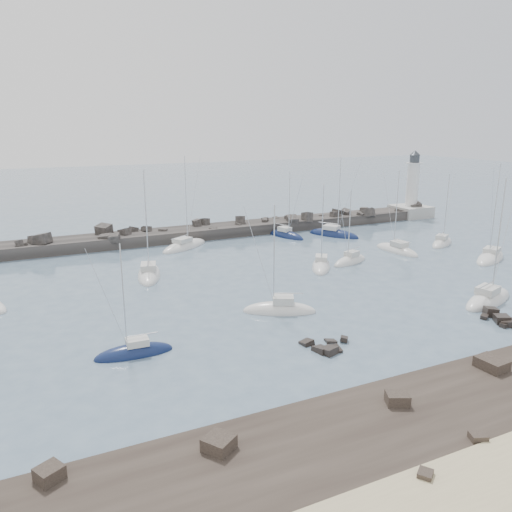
{
  "coord_description": "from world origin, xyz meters",
  "views": [
    {
      "loc": [
        -27.45,
        -43.08,
        19.39
      ],
      "look_at": [
        -1.59,
        12.0,
        3.08
      ],
      "focal_mm": 35.0,
      "sensor_mm": 36.0,
      "label": 1
    }
  ],
  "objects": [
    {
      "name": "sailboat_6",
      "position": [
        8.84,
        13.03,
        0.14
      ],
      "size": [
        6.45,
        7.97,
        12.65
      ],
      "color": "silver",
      "rests_on": "ground"
    },
    {
      "name": "ground",
      "position": [
        0.0,
        0.0,
        0.0
      ],
      "size": [
        400.0,
        400.0,
        0.0
      ],
      "primitive_type": "plane",
      "color": "slate",
      "rests_on": "ground"
    },
    {
      "name": "lighthouse",
      "position": [
        47.0,
        38.0,
        3.09
      ],
      "size": [
        7.0,
        7.0,
        14.6
      ],
      "color": "#9E9E99",
      "rests_on": "ground"
    },
    {
      "name": "sailboat_10",
      "position": [
        24.24,
        15.49,
        0.14
      ],
      "size": [
        3.28,
        8.65,
        13.47
      ],
      "color": "silver",
      "rests_on": "ground"
    },
    {
      "name": "sailboat_5",
      "position": [
        -4.2,
        0.58,
        0.16
      ],
      "size": [
        8.01,
        5.68,
        12.53
      ],
      "color": "silver",
      "rests_on": "ground"
    },
    {
      "name": "sailboat_3",
      "position": [
        -13.66,
        19.23,
        0.15
      ],
      "size": [
        5.21,
        9.72,
        14.73
      ],
      "color": "silver",
      "rests_on": "ground"
    },
    {
      "name": "sailboat_8",
      "position": [
        21.68,
        29.21,
        0.15
      ],
      "size": [
        7.36,
        9.62,
        14.96
      ],
      "color": "#101C44",
      "rests_on": "ground"
    },
    {
      "name": "sailboat_13",
      "position": [
        13.65,
        32.02,
        0.15
      ],
      "size": [
        4.69,
        8.09,
        12.41
      ],
      "color": "#101C44",
      "rests_on": "ground"
    },
    {
      "name": "sailboat_9",
      "position": [
        13.93,
        13.37,
        0.15
      ],
      "size": [
        7.33,
        4.39,
        11.34
      ],
      "color": "silver",
      "rests_on": "ground"
    },
    {
      "name": "sailboat_4",
      "position": [
        -4.88,
        31.99,
        0.14
      ],
      "size": [
        9.98,
        8.01,
        15.53
      ],
      "color": "silver",
      "rests_on": "ground"
    },
    {
      "name": "rock_cluster_far",
      "position": [
        14.72,
        -11.1,
        0.19
      ],
      "size": [
        2.79,
        4.56,
        1.56
      ],
      "color": "black",
      "rests_on": "ground"
    },
    {
      "name": "sailboat_12",
      "position": [
        34.23,
        16.16,
        0.15
      ],
      "size": [
        7.93,
        6.03,
        12.46
      ],
      "color": "silver",
      "rests_on": "ground"
    },
    {
      "name": "sailboat_11",
      "position": [
        33.6,
        6.11,
        0.13
      ],
      "size": [
        9.87,
        7.02,
        15.01
      ],
      "color": "silver",
      "rests_on": "ground"
    },
    {
      "name": "breakwater",
      "position": [
        -7.74,
        37.99,
        0.32
      ],
      "size": [
        115.0,
        7.78,
        4.89
      ],
      "color": "#2B2826",
      "rests_on": "ground"
    },
    {
      "name": "sailboat_2",
      "position": [
        -20.24,
        -2.94,
        0.14
      ],
      "size": [
        6.83,
        2.42,
        10.81
      ],
      "color": "#101C44",
      "rests_on": "ground"
    },
    {
      "name": "sailboat_7",
      "position": [
        18.44,
        -6.51,
        0.15
      ],
      "size": [
        9.82,
        5.7,
        14.9
      ],
      "color": "silver",
      "rests_on": "ground"
    },
    {
      "name": "rock_shelf",
      "position": [
        0.28,
        -21.96,
        0.02
      ],
      "size": [
        140.0,
        12.0,
        1.91
      ],
      "color": "black",
      "rests_on": "ground"
    },
    {
      "name": "rock_cluster_near",
      "position": [
        -4.76,
        -9.05,
        0.01
      ],
      "size": [
        4.53,
        3.88,
        1.28
      ],
      "color": "black",
      "rests_on": "ground"
    }
  ]
}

